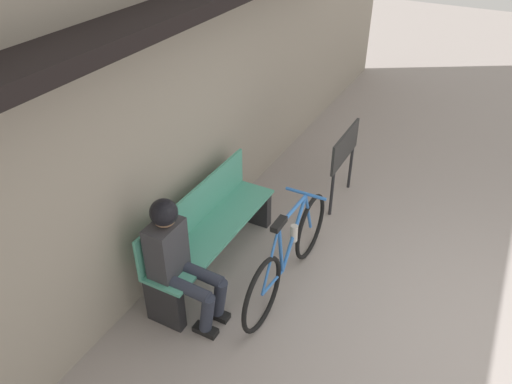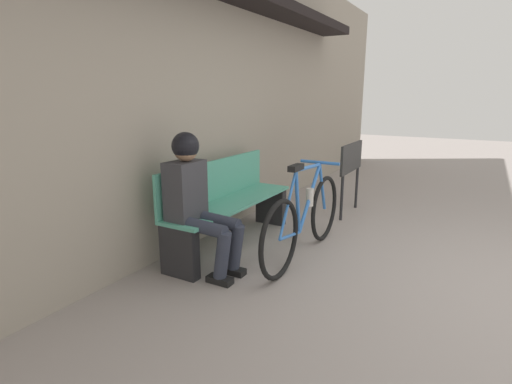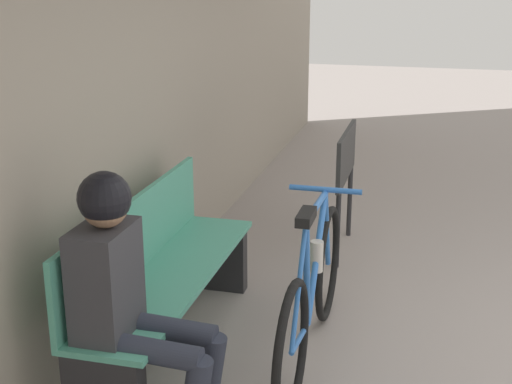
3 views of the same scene
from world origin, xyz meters
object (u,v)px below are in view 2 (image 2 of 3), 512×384
object	(u,v)px
park_bench_near	(228,205)
signboard	(351,163)
bicycle	(305,218)
person_seated	(195,194)

from	to	relation	value
park_bench_near	signboard	world-z (taller)	signboard
signboard	park_bench_near	bearing A→B (deg)	155.94
bicycle	park_bench_near	bearing A→B (deg)	96.46
park_bench_near	bicycle	bearing A→B (deg)	-83.54
person_seated	park_bench_near	bearing A→B (deg)	9.97
park_bench_near	bicycle	size ratio (longest dim) A/B	1.01
park_bench_near	person_seated	bearing A→B (deg)	-170.03
bicycle	signboard	distance (m)	1.62
park_bench_near	signboard	distance (m)	1.86
park_bench_near	bicycle	xyz separation A→B (m)	(0.09, -0.80, -0.04)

